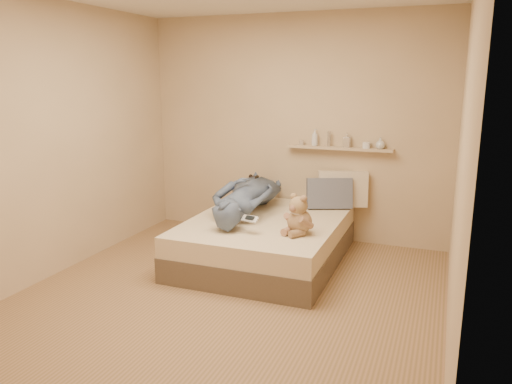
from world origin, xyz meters
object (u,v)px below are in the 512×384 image
at_px(teddy_bear, 299,218).
at_px(wall_shelf, 339,148).
at_px(dark_plush, 254,189).
at_px(pillow_grey, 329,193).
at_px(bed, 266,240).
at_px(game_console, 250,219).
at_px(pillow_cream, 342,189).
at_px(person, 247,194).

relative_size(teddy_bear, wall_shelf, 0.32).
bearing_deg(teddy_bear, wall_shelf, 85.61).
relative_size(dark_plush, pillow_grey, 0.61).
bearing_deg(dark_plush, bed, -60.69).
xyz_separation_m(game_console, pillow_grey, (0.47, 1.20, 0.03)).
relative_size(bed, game_console, 11.06).
distance_m(bed, pillow_cream, 1.12).
xyz_separation_m(bed, pillow_cream, (0.62, 0.83, 0.43)).
xyz_separation_m(bed, pillow_grey, (0.50, 0.69, 0.40)).
distance_m(pillow_grey, wall_shelf, 0.53).
relative_size(bed, person, 1.14).
bearing_deg(dark_plush, wall_shelf, 8.88).
relative_size(bed, teddy_bear, 4.92).
xyz_separation_m(teddy_bear, pillow_cream, (0.17, 1.18, 0.04)).
height_order(dark_plush, pillow_grey, pillow_grey).
distance_m(bed, game_console, 0.63).
bearing_deg(dark_plush, teddy_bear, -51.60).
height_order(game_console, pillow_cream, pillow_cream).
distance_m(teddy_bear, pillow_cream, 1.19).
bearing_deg(dark_plush, game_console, -70.28).
xyz_separation_m(game_console, dark_plush, (-0.45, 1.27, -0.01)).
bearing_deg(game_console, dark_plush, 109.72).
distance_m(game_console, wall_shelf, 1.59).
bearing_deg(person, bed, 140.50).
distance_m(teddy_bear, dark_plush, 1.41).
bearing_deg(wall_shelf, pillow_cream, -47.85).
bearing_deg(wall_shelf, teddy_bear, -94.39).
bearing_deg(teddy_bear, pillow_grey, 87.27).
distance_m(bed, wall_shelf, 1.38).
xyz_separation_m(pillow_cream, pillow_grey, (-0.12, -0.14, -0.03)).
bearing_deg(bed, teddy_bear, -37.78).
distance_m(teddy_bear, pillow_grey, 1.04).
bearing_deg(teddy_bear, bed, 142.22).
distance_m(dark_plush, wall_shelf, 1.11).
bearing_deg(person, game_console, 108.74).
relative_size(game_console, teddy_bear, 0.44).
height_order(teddy_bear, pillow_cream, pillow_cream).
bearing_deg(pillow_grey, dark_plush, 175.89).
bearing_deg(bed, person, 145.68).
xyz_separation_m(teddy_bear, pillow_grey, (0.05, 1.04, 0.01)).
xyz_separation_m(pillow_grey, person, (-0.79, -0.50, 0.03)).
relative_size(bed, pillow_grey, 3.80).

